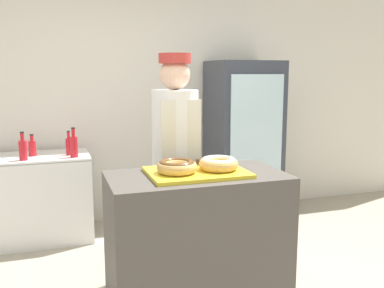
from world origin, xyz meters
TOP-DOWN VIEW (x-y plane):
  - wall_back at (0.00, 2.13)m, footprint 8.00×0.06m
  - display_counter at (0.00, 0.00)m, footprint 1.14×0.61m
  - serving_tray at (0.00, 0.00)m, footprint 0.62×0.45m
  - donut_chocolate_glaze at (-0.14, -0.02)m, footprint 0.25×0.25m
  - donut_light_glaze at (0.14, -0.02)m, footprint 0.25×0.25m
  - brownie_back_left at (-0.10, 0.17)m, footprint 0.07×0.07m
  - brownie_back_right at (0.10, 0.17)m, footprint 0.07×0.07m
  - baker_person at (0.03, 0.59)m, footprint 0.35×0.35m
  - beverage_fridge at (1.13, 1.74)m, footprint 0.71×0.66m
  - chest_freezer at (-1.07, 1.75)m, footprint 1.07×0.61m
  - bottle_red at (-1.06, 1.75)m, footprint 0.07×0.07m
  - bottle_red_b at (-0.73, 1.69)m, footprint 0.06×0.06m
  - bottle_red_b_b at (-0.69, 1.57)m, footprint 0.07×0.07m
  - bottle_red_b_b_b at (-1.13, 1.57)m, footprint 0.07×0.07m

SIDE VIEW (x-z plane):
  - chest_freezer at x=-1.07m, z-range 0.00..0.84m
  - display_counter at x=0.00m, z-range 0.00..0.98m
  - beverage_fridge at x=1.13m, z-range 0.00..1.74m
  - bottle_red at x=-1.06m, z-range 0.81..1.02m
  - bottle_red_b at x=-0.73m, z-range 0.81..1.04m
  - bottle_red_b_b_b at x=-1.13m, z-range 0.80..1.06m
  - baker_person at x=0.03m, z-range 0.06..1.82m
  - bottle_red_b_b at x=-0.69m, z-range 0.80..1.08m
  - serving_tray at x=0.00m, z-range 0.98..1.00m
  - brownie_back_left at x=-0.10m, z-range 1.00..1.03m
  - brownie_back_right at x=0.10m, z-range 1.00..1.03m
  - donut_chocolate_glaze at x=-0.14m, z-range 1.00..1.09m
  - donut_light_glaze at x=0.14m, z-range 1.00..1.09m
  - wall_back at x=0.00m, z-range 0.00..2.70m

